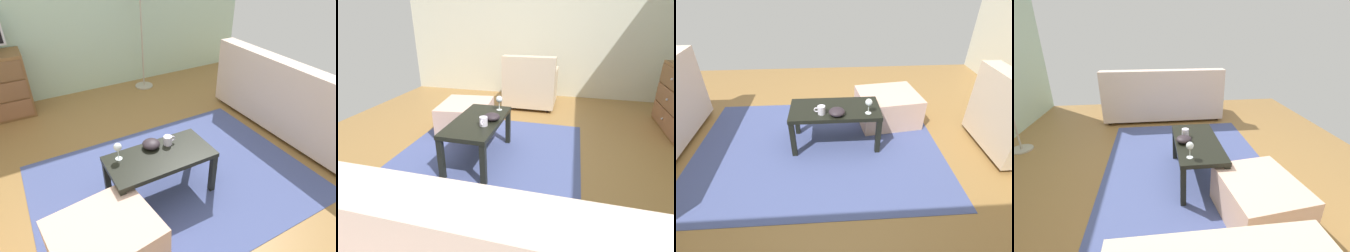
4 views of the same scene
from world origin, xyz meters
TOP-DOWN VIEW (x-y plane):
  - ground_plane at (0.00, 0.00)m, footprint 5.75×5.11m
  - area_rug at (0.20, -0.20)m, footprint 2.60×1.90m
  - coffee_table at (0.01, -0.27)m, footprint 0.92×0.45m
  - wine_glass at (-0.32, -0.15)m, footprint 0.07×0.07m
  - mug at (0.14, -0.17)m, footprint 0.11×0.08m
  - bowl_decorative at (-0.01, -0.13)m, footprint 0.16×0.16m
  - couch_large at (1.96, -0.01)m, footprint 0.85×2.02m
  - ottoman at (-0.65, -0.69)m, footprint 0.77×0.68m

SIDE VIEW (x-z plane):
  - ground_plane at x=0.00m, z-range -0.05..0.00m
  - area_rug at x=0.20m, z-range 0.00..0.01m
  - ottoman at x=-0.65m, z-range 0.00..0.37m
  - couch_large at x=1.96m, z-range -0.10..0.79m
  - coffee_table at x=0.01m, z-range 0.16..0.59m
  - bowl_decorative at x=-0.01m, z-range 0.44..0.51m
  - mug at x=0.14m, z-range 0.44..0.52m
  - wine_glass at x=-0.32m, z-range 0.47..0.63m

